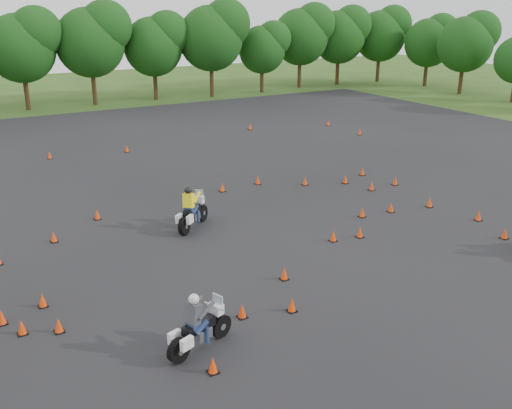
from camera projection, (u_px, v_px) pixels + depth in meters
The scene contains 6 objects.
ground at pixel (308, 264), 21.74m from camera, with size 140.00×140.00×0.00m, color #2D5119.
asphalt_pad at pixel (235, 216), 26.64m from camera, with size 62.00×62.00×0.00m, color black.
treeline at pixel (103, 61), 50.35m from camera, with size 86.78×32.14×10.42m.
traffic_cones at pixel (240, 214), 26.25m from camera, with size 32.72×33.01×0.45m.
rider_grey at pixel (200, 320), 16.13m from camera, with size 2.39×0.73×1.85m, color #3A3B41, non-canonical shape.
rider_yellow at pixel (193, 207), 24.98m from camera, with size 2.52×0.77×1.94m, color yellow, non-canonical shape.
Camera 1 is at (-11.56, -16.11, 9.40)m, focal length 40.00 mm.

